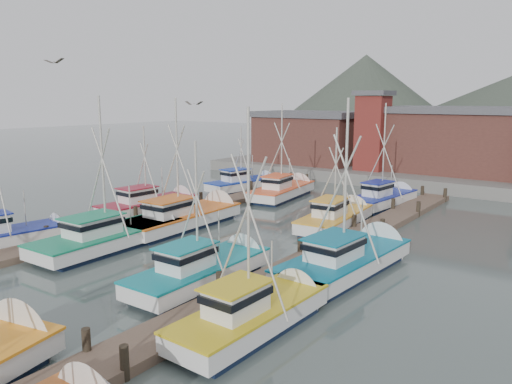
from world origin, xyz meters
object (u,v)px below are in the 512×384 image
Objects in this scene: boat_4 at (117,235)px; boat_8 at (187,217)px; lookout_tower at (373,130)px; boat_12 at (285,190)px.

boat_8 is (-0.03, 6.08, -0.00)m from boat_4.
lookout_tower is 0.81× the size of boat_8.
boat_8 is 1.12× the size of boat_12.
lookout_tower is at bearing 83.01° from boat_8.
lookout_tower is at bearing 72.33° from boat_12.
lookout_tower is 14.69m from boat_12.
lookout_tower is 0.83× the size of boat_4.
boat_4 is at bearing -97.09° from boat_12.
lookout_tower reaches higher than boat_12.
boat_8 reaches higher than boat_12.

